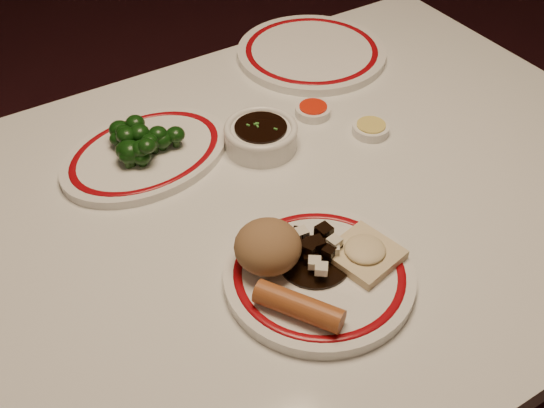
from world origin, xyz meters
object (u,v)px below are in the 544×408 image
at_px(rice_mound, 268,247).
at_px(fried_wonton, 365,253).
at_px(stirfry_heap, 315,252).
at_px(spring_roll, 299,306).
at_px(soy_bowl, 261,137).
at_px(main_plate, 319,276).
at_px(broccoli_pile, 140,142).
at_px(dining_table, 300,232).
at_px(broccoli_plate, 146,154).

distance_m(rice_mound, fried_wonton, 0.13).
bearing_deg(stirfry_heap, rice_mound, 156.40).
bearing_deg(rice_mound, stirfry_heap, -23.60).
bearing_deg(spring_roll, fried_wonton, -17.26).
bearing_deg(soy_bowl, spring_roll, -114.25).
bearing_deg(main_plate, rice_mound, 134.88).
bearing_deg(broccoli_pile, rice_mound, -82.09).
height_order(dining_table, rice_mound, rice_mound).
distance_m(dining_table, fried_wonton, 0.22).
xyz_separation_m(dining_table, broccoli_pile, (-0.18, 0.20, 0.13)).
relative_size(dining_table, broccoli_pile, 10.12).
bearing_deg(spring_roll, broccoli_plate, 61.68).
xyz_separation_m(dining_table, spring_roll, (-0.15, -0.21, 0.13)).
bearing_deg(main_plate, dining_table, 62.87).
bearing_deg(broccoli_plate, rice_mound, -83.54).
bearing_deg(dining_table, spring_roll, -125.19).
bearing_deg(stirfry_heap, broccoli_pile, 106.67).
height_order(main_plate, rice_mound, rice_mound).
xyz_separation_m(dining_table, rice_mound, (-0.14, -0.12, 0.14)).
xyz_separation_m(fried_wonton, stirfry_heap, (-0.06, 0.04, 0.00)).
relative_size(main_plate, broccoli_pile, 2.56).
bearing_deg(broccoli_plate, fried_wonton, -68.16).
xyz_separation_m(main_plate, broccoli_pile, (-0.09, 0.37, 0.03)).
height_order(dining_table, broccoli_pile, broccoli_pile).
relative_size(dining_table, main_plate, 3.95).
relative_size(rice_mound, broccoli_plate, 0.28).
height_order(main_plate, broccoli_pile, broccoli_pile).
bearing_deg(broccoli_plate, dining_table, -49.64).
height_order(dining_table, stirfry_heap, stirfry_heap).
distance_m(dining_table, soy_bowl, 0.17).
xyz_separation_m(rice_mound, stirfry_heap, (0.06, -0.03, -0.02)).
relative_size(dining_table, stirfry_heap, 11.67).
distance_m(stirfry_heap, broccoli_plate, 0.36).
distance_m(broccoli_pile, soy_bowl, 0.20).
distance_m(main_plate, broccoli_pile, 0.38).
height_order(main_plate, broccoli_plate, main_plate).
xyz_separation_m(rice_mound, fried_wonton, (0.12, -0.06, -0.02)).
bearing_deg(broccoli_pile, spring_roll, -85.75).
bearing_deg(dining_table, broccoli_pile, 132.09).
bearing_deg(rice_mound, main_plate, -45.12).
xyz_separation_m(fried_wonton, soy_bowl, (0.02, 0.31, -0.01)).
height_order(dining_table, fried_wonton, fried_wonton).
bearing_deg(broccoli_plate, soy_bowl, -22.80).
height_order(stirfry_heap, broccoli_plate, stirfry_heap).
distance_m(fried_wonton, broccoli_plate, 0.41).
xyz_separation_m(main_plate, stirfry_heap, (0.01, 0.02, 0.02)).
distance_m(spring_roll, fried_wonton, 0.14).
bearing_deg(soy_bowl, dining_table, -91.77).
bearing_deg(stirfry_heap, fried_wonton, -31.59).
xyz_separation_m(fried_wonton, broccoli_pile, (-0.16, 0.38, 0.01)).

